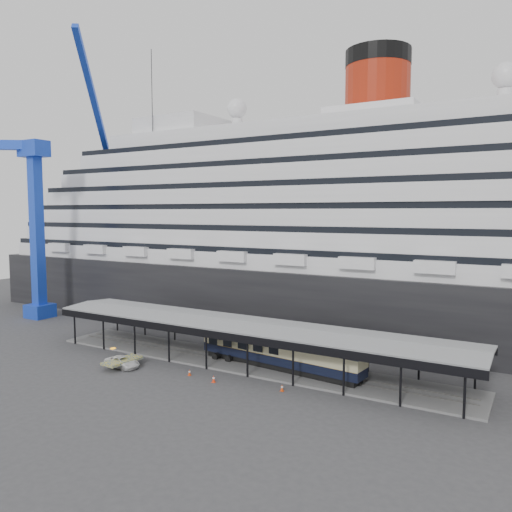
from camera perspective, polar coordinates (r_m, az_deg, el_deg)
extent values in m
plane|color=#37373A|center=(59.54, -3.89, -13.41)|extent=(200.00, 200.00, 0.00)
cube|color=black|center=(86.02, 8.11, -4.26)|extent=(130.00, 30.00, 10.00)
cylinder|color=#991F0C|center=(84.32, 13.70, 17.63)|extent=(10.00, 10.00, 9.00)
cylinder|color=black|center=(85.63, 13.78, 21.05)|extent=(10.10, 10.10, 2.50)
sphere|color=silver|center=(95.01, -2.18, 16.50)|extent=(3.60, 3.60, 3.60)
sphere|color=silver|center=(81.20, 26.61, 17.96)|extent=(3.60, 3.60, 3.60)
cube|color=slate|center=(63.51, -1.32, -12.10)|extent=(56.00, 8.00, 0.24)
cube|color=slate|center=(62.88, -1.67, -12.12)|extent=(54.00, 0.08, 0.10)
cube|color=slate|center=(64.05, -0.97, -11.80)|extent=(54.00, 0.08, 0.10)
cube|color=black|center=(58.69, -3.64, -9.16)|extent=(56.00, 0.18, 0.90)
cube|color=black|center=(66.15, 0.72, -7.52)|extent=(56.00, 0.18, 0.90)
cube|color=slate|center=(62.21, -1.33, -7.64)|extent=(56.00, 9.00, 0.24)
cube|color=blue|center=(97.80, -23.45, -5.76)|extent=(4.00, 4.00, 2.40)
cube|color=blue|center=(96.25, -23.75, 2.58)|extent=(1.80, 1.80, 26.00)
cube|color=blue|center=(96.81, -24.06, 11.12)|extent=(5.00, 3.20, 2.80)
cube|color=blue|center=(95.58, -18.19, 17.11)|extent=(12.92, 17.86, 16.80)
cube|color=blue|center=(98.06, -26.04, 11.32)|extent=(5.83, 4.75, 1.60)
cylinder|color=black|center=(91.78, -11.62, 7.92)|extent=(0.12, 0.12, 47.21)
imported|color=silver|center=(64.07, -15.02, -11.62)|extent=(4.88, 2.57, 1.31)
cube|color=black|center=(61.10, 2.65, -12.34)|extent=(20.71, 4.55, 0.69)
cube|color=black|center=(60.85, 2.65, -11.55)|extent=(21.72, 5.05, 1.08)
cube|color=beige|center=(60.52, 2.66, -10.49)|extent=(21.73, 5.09, 1.27)
cube|color=black|center=(60.30, 2.66, -9.72)|extent=(21.72, 5.05, 0.39)
cube|color=#F2320D|center=(57.25, -4.87, -14.17)|extent=(0.44, 0.44, 0.03)
cone|color=#F2320D|center=(57.12, -4.87, -13.80)|extent=(0.37, 0.37, 0.78)
cylinder|color=white|center=(57.10, -4.87, -13.72)|extent=(0.25, 0.25, 0.15)
cube|color=red|center=(59.79, -7.61, -13.35)|extent=(0.45, 0.45, 0.03)
cone|color=red|center=(59.68, -7.62, -13.03)|extent=(0.38, 0.38, 0.69)
cylinder|color=white|center=(59.66, -7.62, -12.97)|extent=(0.22, 0.22, 0.13)
cube|color=#D73E0B|center=(54.54, 2.98, -15.16)|extent=(0.41, 0.41, 0.03)
cone|color=#D73E0B|center=(54.41, 2.99, -14.79)|extent=(0.34, 0.34, 0.73)
cylinder|color=white|center=(54.39, 2.99, -14.72)|extent=(0.23, 0.23, 0.14)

